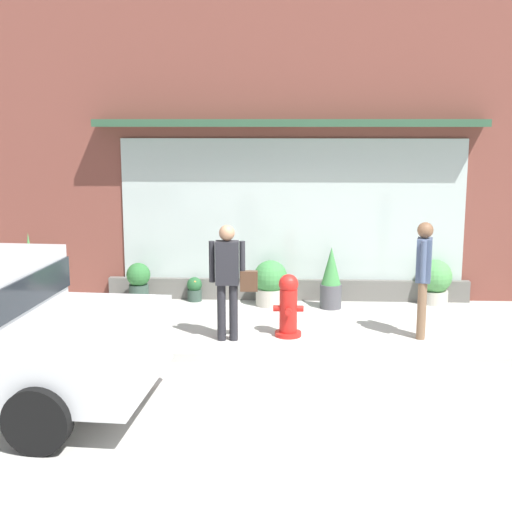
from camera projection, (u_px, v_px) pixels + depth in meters
ground_plane at (286, 356)px, 9.14m from camera, size 60.00×60.00×0.00m
curb_strip at (286, 356)px, 8.93m from camera, size 14.00×0.24×0.12m
storefront at (289, 142)px, 11.77m from camera, size 14.00×0.81×5.42m
fire_hydrant at (288, 305)px, 9.91m from camera, size 0.43×0.40×0.90m
pedestrian_with_handbag at (229, 274)px, 9.63m from camera, size 0.67×0.22×1.62m
pedestrian_passerby at (423, 271)px, 9.74m from camera, size 0.26×0.44×1.64m
potted_plant_window_right at (435, 280)px, 11.75m from camera, size 0.57×0.57×0.74m
potted_plant_low_front at (331, 279)px, 11.41m from camera, size 0.35×0.35×1.01m
potted_plant_corner_tall at (139, 282)px, 11.67m from camera, size 0.40×0.40×0.70m
potted_plant_doorstep at (30, 268)px, 11.85m from camera, size 0.24×0.24×1.18m
potted_plant_near_hydrant at (270, 282)px, 11.61m from camera, size 0.56×0.56×0.75m
potted_plant_window_left at (194, 289)px, 11.92m from camera, size 0.25×0.25×0.41m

